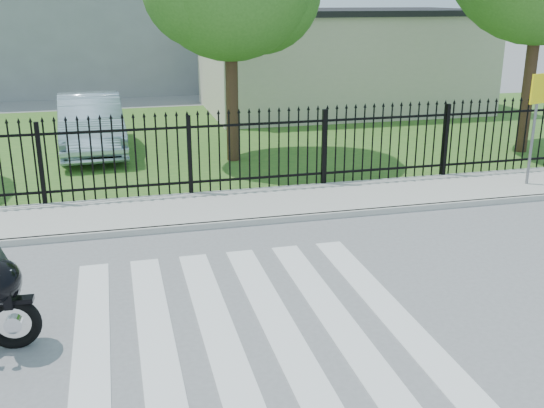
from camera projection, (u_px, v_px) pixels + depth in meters
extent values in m
plane|color=slate|center=(251.00, 333.00, 8.25)|extent=(120.00, 120.00, 0.00)
cube|color=#ADAAA3|center=(198.00, 209.00, 12.83)|extent=(40.00, 2.00, 0.12)
cube|color=#ADAAA3|center=(205.00, 226.00, 11.91)|extent=(40.00, 0.12, 0.12)
cube|color=#2D5F20|center=(166.00, 140.00, 19.30)|extent=(40.00, 12.00, 0.02)
cube|color=black|center=(191.00, 182.00, 13.66)|extent=(26.00, 0.04, 0.05)
cube|color=black|center=(189.00, 127.00, 13.29)|extent=(26.00, 0.04, 0.05)
cylinder|color=#382316|center=(232.00, 82.00, 16.24)|extent=(0.32, 0.32, 4.16)
cylinder|color=#382316|center=(531.00, 65.00, 17.08)|extent=(0.32, 0.32, 4.80)
cube|color=beige|center=(340.00, 63.00, 24.07)|extent=(10.00, 6.00, 3.50)
cube|color=black|center=(342.00, 12.00, 23.50)|extent=(10.20, 6.20, 0.20)
torus|color=black|center=(14.00, 324.00, 7.82)|extent=(0.68, 0.16, 0.68)
imported|color=#A1B9CB|center=(91.00, 124.00, 17.52)|extent=(1.89, 4.84, 1.57)
cylinder|color=slate|center=(533.00, 132.00, 14.01)|extent=(0.06, 0.06, 2.36)
cube|color=yellow|center=(539.00, 89.00, 13.69)|extent=(0.52, 0.20, 0.64)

